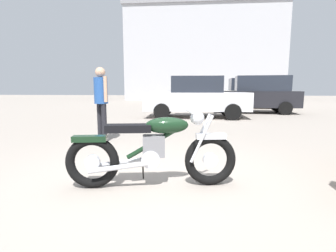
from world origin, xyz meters
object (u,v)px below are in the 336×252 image
Objects in this scene: bystander at (101,96)px; blue_hatchback_right at (253,93)px; vintage_motorcycle at (154,151)px; pale_sedan_back at (196,97)px; white_estate_far at (257,94)px.

bystander is 11.89m from blue_hatchback_right.
vintage_motorcycle is 1.25× the size of bystander.
pale_sedan_back reaches higher than bystander.
blue_hatchback_right is (5.58, 10.50, -0.10)m from bystander.
pale_sedan_back is (0.57, 7.67, 0.38)m from vintage_motorcycle.
bystander is at bearing 112.00° from vintage_motorcycle.
pale_sedan_back is (2.16, 5.10, -0.18)m from bystander.
blue_hatchback_right is (3.42, 5.40, 0.08)m from pale_sedan_back.
pale_sedan_back is at bearing 76.02° from vintage_motorcycle.
vintage_motorcycle is 0.49× the size of pale_sedan_back.
vintage_motorcycle is at bearing -109.72° from bystander.
white_estate_far is (3.54, 9.97, 0.47)m from vintage_motorcycle.
blue_hatchback_right is at bearing 63.29° from vintage_motorcycle.
blue_hatchback_right is (3.99, 13.07, 0.47)m from vintage_motorcycle.
bystander is at bearing 66.00° from pale_sedan_back.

